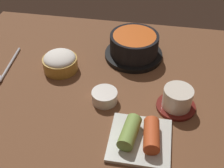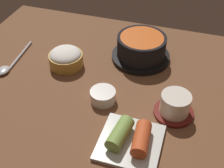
{
  "view_description": "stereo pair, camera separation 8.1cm",
  "coord_description": "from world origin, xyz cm",
  "px_view_note": "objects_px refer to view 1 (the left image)",
  "views": [
    {
      "loc": [
        12.59,
        -62.1,
        58.07
      ],
      "look_at": [
        2.0,
        -2.0,
        5.0
      ],
      "focal_mm": 47.24,
      "sensor_mm": 36.0,
      "label": 1
    },
    {
      "loc": [
        20.44,
        -60.18,
        58.07
      ],
      "look_at": [
        2.0,
        -2.0,
        5.0
      ],
      "focal_mm": 47.24,
      "sensor_mm": 36.0,
      "label": 2
    }
  ],
  "objects_px": {
    "rice_bowl": "(60,62)",
    "banchan_cup_center": "(105,96)",
    "stone_pot": "(134,46)",
    "spoon": "(1,74)",
    "kimchi_plate": "(140,137)",
    "tea_cup_with_saucer": "(177,99)"
  },
  "relations": [
    {
      "from": "rice_bowl",
      "to": "banchan_cup_center",
      "type": "bearing_deg",
      "value": -35.65
    },
    {
      "from": "stone_pot",
      "to": "rice_bowl",
      "type": "distance_m",
      "value": 0.24
    },
    {
      "from": "spoon",
      "to": "kimchi_plate",
      "type": "bearing_deg",
      "value": -21.59
    },
    {
      "from": "banchan_cup_center",
      "to": "kimchi_plate",
      "type": "bearing_deg",
      "value": -47.93
    },
    {
      "from": "stone_pot",
      "to": "tea_cup_with_saucer",
      "type": "bearing_deg",
      "value": -56.87
    },
    {
      "from": "banchan_cup_center",
      "to": "kimchi_plate",
      "type": "height_order",
      "value": "kimchi_plate"
    },
    {
      "from": "tea_cup_with_saucer",
      "to": "banchan_cup_center",
      "type": "bearing_deg",
      "value": -177.39
    },
    {
      "from": "stone_pot",
      "to": "rice_bowl",
      "type": "height_order",
      "value": "stone_pot"
    },
    {
      "from": "stone_pot",
      "to": "spoon",
      "type": "bearing_deg",
      "value": -156.0
    },
    {
      "from": "banchan_cup_center",
      "to": "rice_bowl",
      "type": "bearing_deg",
      "value": 144.35
    },
    {
      "from": "tea_cup_with_saucer",
      "to": "banchan_cup_center",
      "type": "height_order",
      "value": "tea_cup_with_saucer"
    },
    {
      "from": "tea_cup_with_saucer",
      "to": "stone_pot",
      "type": "bearing_deg",
      "value": 123.13
    },
    {
      "from": "tea_cup_with_saucer",
      "to": "kimchi_plate",
      "type": "height_order",
      "value": "tea_cup_with_saucer"
    },
    {
      "from": "stone_pot",
      "to": "banchan_cup_center",
      "type": "height_order",
      "value": "stone_pot"
    },
    {
      "from": "tea_cup_with_saucer",
      "to": "kimchi_plate",
      "type": "relative_size",
      "value": 0.72
    },
    {
      "from": "rice_bowl",
      "to": "tea_cup_with_saucer",
      "type": "bearing_deg",
      "value": -16.8
    },
    {
      "from": "stone_pot",
      "to": "spoon",
      "type": "distance_m",
      "value": 0.42
    },
    {
      "from": "banchan_cup_center",
      "to": "spoon",
      "type": "bearing_deg",
      "value": 170.95
    },
    {
      "from": "stone_pot",
      "to": "kimchi_plate",
      "type": "distance_m",
      "value": 0.35
    },
    {
      "from": "rice_bowl",
      "to": "kimchi_plate",
      "type": "bearing_deg",
      "value": -41.2
    },
    {
      "from": "tea_cup_with_saucer",
      "to": "kimchi_plate",
      "type": "bearing_deg",
      "value": -122.54
    },
    {
      "from": "rice_bowl",
      "to": "banchan_cup_center",
      "type": "relative_size",
      "value": 1.51
    }
  ]
}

